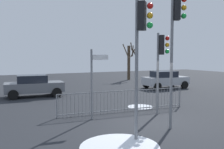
# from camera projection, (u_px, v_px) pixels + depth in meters

# --- Properties ---
(ground_plane) EXTENTS (60.00, 60.00, 0.00)m
(ground_plane) POSITION_uv_depth(u_px,v_px,m) (153.00, 123.00, 10.05)
(ground_plane) COLOR #26282D
(traffic_light_rear_left) EXTENTS (0.47, 0.47, 4.57)m
(traffic_light_rear_left) POSITION_uv_depth(u_px,v_px,m) (141.00, 37.00, 7.82)
(traffic_light_rear_left) COLOR slate
(traffic_light_rear_left) RESTS_ON ground
(traffic_light_rear_right) EXTENTS (0.51, 0.42, 5.07)m
(traffic_light_rear_right) POSITION_uv_depth(u_px,v_px,m) (176.00, 30.00, 9.08)
(traffic_light_rear_right) COLOR slate
(traffic_light_rear_right) RESTS_ON ground
(traffic_light_mid_left) EXTENTS (0.50, 0.43, 3.81)m
(traffic_light_mid_left) POSITION_uv_depth(u_px,v_px,m) (161.00, 55.00, 11.38)
(traffic_light_mid_left) COLOR slate
(traffic_light_mid_left) RESTS_ON ground
(direction_sign_post) EXTENTS (0.79, 0.16, 3.05)m
(direction_sign_post) POSITION_uv_depth(u_px,v_px,m) (93.00, 80.00, 10.60)
(direction_sign_post) COLOR slate
(direction_sign_post) RESTS_ON ground
(pedestrian_guard_railing) EXTENTS (6.63, 0.62, 1.07)m
(pedestrian_guard_railing) POSITION_uv_depth(u_px,v_px,m) (124.00, 101.00, 12.07)
(pedestrian_guard_railing) COLOR slate
(pedestrian_guard_railing) RESTS_ON ground
(car_grey_near) EXTENTS (3.92, 2.16, 1.47)m
(car_grey_near) POSITION_uv_depth(u_px,v_px,m) (34.00, 85.00, 16.60)
(car_grey_near) COLOR slate
(car_grey_near) RESTS_ON ground
(car_silver_trailing) EXTENTS (3.89, 2.10, 1.47)m
(car_silver_trailing) POSITION_uv_depth(u_px,v_px,m) (165.00, 79.00, 20.90)
(car_silver_trailing) COLOR #B2B5BA
(car_silver_trailing) RESTS_ON ground
(bare_tree_left) EXTENTS (1.79, 1.60, 4.27)m
(bare_tree_left) POSITION_uv_depth(u_px,v_px,m) (129.00, 61.00, 28.10)
(bare_tree_left) COLOR #473828
(bare_tree_left) RESTS_ON ground
(snow_patch_kerb) EXTENTS (1.37, 1.37, 0.01)m
(snow_patch_kerb) POSITION_uv_depth(u_px,v_px,m) (140.00, 107.00, 13.29)
(snow_patch_kerb) COLOR white
(snow_patch_kerb) RESTS_ON ground
(snow_patch_island) EXTENTS (2.44, 2.44, 0.01)m
(snow_patch_island) POSITION_uv_depth(u_px,v_px,m) (120.00, 147.00, 7.46)
(snow_patch_island) COLOR white
(snow_patch_island) RESTS_ON ground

